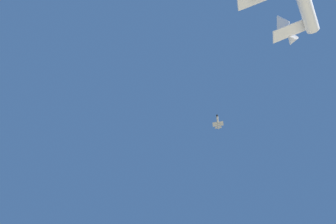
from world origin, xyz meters
The scene contains 1 object.
chase_jet_lead centered at (-96.55, 42.22, 157.05)m, with size 15.32×8.83×4.00m.
Camera 1 is at (48.62, 68.53, 3.71)m, focal length 30.01 mm.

